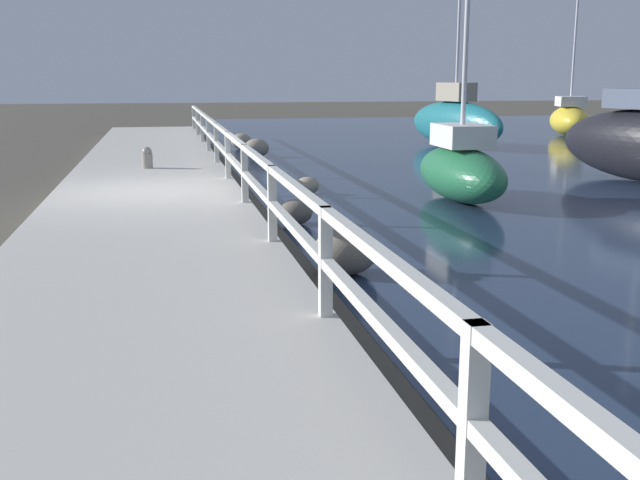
# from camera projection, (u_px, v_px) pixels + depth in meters

# --- Properties ---
(ground_plane) EXTENTS (120.00, 120.00, 0.00)m
(ground_plane) POSITION_uv_depth(u_px,v_px,m) (149.00, 211.00, 12.93)
(ground_plane) COLOR #4C473D
(dock_walkway) EXTENTS (3.23, 36.00, 0.34)m
(dock_walkway) POSITION_uv_depth(u_px,v_px,m) (148.00, 201.00, 12.89)
(dock_walkway) COLOR beige
(dock_walkway) RESTS_ON ground
(railing) EXTENTS (0.10, 32.50, 0.90)m
(railing) POSITION_uv_depth(u_px,v_px,m) (235.00, 154.00, 13.03)
(railing) COLOR silver
(railing) RESTS_ON dock_walkway
(boulder_upstream) EXTENTS (0.47, 0.42, 0.35)m
(boulder_upstream) POSITION_uv_depth(u_px,v_px,m) (307.00, 186.00, 14.73)
(boulder_upstream) COLOR gray
(boulder_upstream) RESTS_ON ground
(boulder_near_dock) EXTENTS (0.67, 0.61, 0.50)m
(boulder_near_dock) POSITION_uv_depth(u_px,v_px,m) (241.00, 141.00, 24.31)
(boulder_near_dock) COLOR gray
(boulder_near_dock) RESTS_ON ground
(boulder_water_edge) EXTENTS (0.72, 0.65, 0.54)m
(boulder_water_edge) POSITION_uv_depth(u_px,v_px,m) (257.00, 148.00, 21.68)
(boulder_water_edge) COLOR gray
(boulder_water_edge) RESTS_ON ground
(boulder_far_strip) EXTENTS (0.76, 0.68, 0.57)m
(boulder_far_strip) POSITION_uv_depth(u_px,v_px,m) (346.00, 251.00, 8.69)
(boulder_far_strip) COLOR slate
(boulder_far_strip) RESTS_ON ground
(boulder_downstream) EXTENTS (0.54, 0.48, 0.40)m
(boulder_downstream) POSITION_uv_depth(u_px,v_px,m) (296.00, 212.00, 11.69)
(boulder_downstream) COLOR #666056
(boulder_downstream) RESTS_ON ground
(mooring_bollard) EXTENTS (0.23, 0.23, 0.46)m
(mooring_bollard) POSITION_uv_depth(u_px,v_px,m) (147.00, 158.00, 16.16)
(mooring_bollard) COLOR gray
(mooring_bollard) RESTS_ON dock_walkway
(sailboat_teal) EXTENTS (1.97, 5.19, 7.01)m
(sailboat_teal) POSITION_uv_depth(u_px,v_px,m) (455.00, 121.00, 24.80)
(sailboat_teal) COLOR #1E707A
(sailboat_teal) RESTS_ON water_surface
(sailboat_green) EXTENTS (1.32, 3.37, 5.17)m
(sailboat_green) POSITION_uv_depth(u_px,v_px,m) (461.00, 169.00, 13.88)
(sailboat_green) COLOR #236B42
(sailboat_green) RESTS_ON water_surface
(sailboat_yellow) EXTENTS (2.28, 3.31, 6.01)m
(sailboat_yellow) POSITION_uv_depth(u_px,v_px,m) (570.00, 119.00, 30.01)
(sailboat_yellow) COLOR gold
(sailboat_yellow) RESTS_ON water_surface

